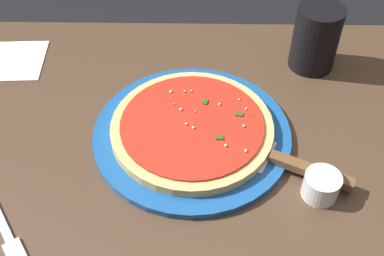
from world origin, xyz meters
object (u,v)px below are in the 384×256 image
object	(u,v)px
serving_plate	(192,134)
pizza_server	(285,162)
napkin_folded_right	(4,61)
cup_small_sauce	(321,186)
pizza	(192,127)
cup_tall_drink	(316,38)
fork	(0,219)

from	to	relation	value
serving_plate	pizza_server	size ratio (longest dim) A/B	1.50
serving_plate	napkin_folded_right	xyz separation A→B (m)	(-0.37, 0.19, -0.01)
serving_plate	cup_small_sauce	bearing A→B (deg)	-30.79
pizza_server	cup_small_sauce	world-z (taller)	cup_small_sauce
pizza	pizza_server	distance (m)	0.16
pizza_server	napkin_folded_right	distance (m)	0.58
pizza	serving_plate	bearing A→B (deg)	-159.12
pizza	pizza_server	world-z (taller)	pizza
cup_tall_drink	cup_small_sauce	world-z (taller)	cup_tall_drink
serving_plate	pizza_server	bearing A→B (deg)	-25.07
fork	napkin_folded_right	bearing A→B (deg)	105.40
cup_small_sauce	pizza_server	bearing A→B (deg)	135.22
pizza_server	napkin_folded_right	world-z (taller)	pizza_server
napkin_folded_right	fork	distance (m)	0.37
cup_small_sauce	napkin_folded_right	distance (m)	0.64
cup_tall_drink	serving_plate	bearing A→B (deg)	-139.35
cup_tall_drink	napkin_folded_right	size ratio (longest dim) A/B	0.80
serving_plate	napkin_folded_right	size ratio (longest dim) A/B	2.11
serving_plate	napkin_folded_right	world-z (taller)	serving_plate
pizza	fork	distance (m)	0.32
pizza_server	cup_tall_drink	world-z (taller)	cup_tall_drink
pizza	fork	xyz separation A→B (m)	(-0.27, -0.17, -0.02)
napkin_folded_right	fork	bearing A→B (deg)	-74.60
napkin_folded_right	fork	size ratio (longest dim) A/B	0.94
pizza_server	fork	bearing A→B (deg)	-166.63
pizza	cup_tall_drink	world-z (taller)	cup_tall_drink
serving_plate	fork	bearing A→B (deg)	-148.49
napkin_folded_right	serving_plate	bearing A→B (deg)	-27.59
cup_tall_drink	fork	size ratio (longest dim) A/B	0.76
serving_plate	cup_small_sauce	xyz separation A→B (m)	(0.19, -0.11, 0.01)
pizza	cup_small_sauce	bearing A→B (deg)	-30.80
serving_plate	fork	distance (m)	0.32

